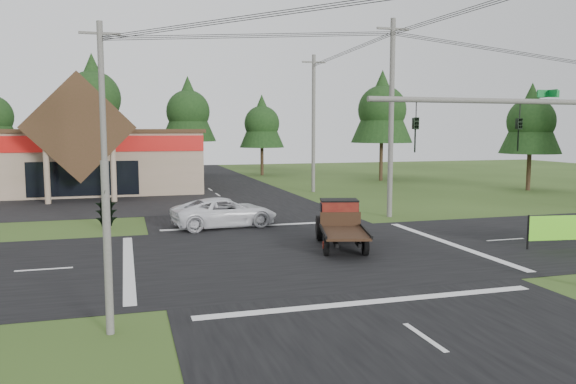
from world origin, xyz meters
name	(u,v)px	position (x,y,z in m)	size (l,w,h in m)	color
ground	(302,253)	(0.00, 0.00, 0.00)	(120.00, 120.00, 0.00)	#2E4619
road_ns	(302,253)	(0.00, 0.00, 0.01)	(12.00, 120.00, 0.02)	black
road_ew	(302,253)	(0.00, 0.00, 0.01)	(120.00, 12.00, 0.02)	black
parking_apron	(18,206)	(-14.00, 19.00, 0.01)	(28.00, 14.00, 0.02)	black
cvs_building	(17,158)	(-15.70, 29.57, 2.78)	(30.40, 18.20, 9.19)	gray
traffic_signal_mast	(554,153)	(5.82, -7.50, 4.43)	(8.12, 0.24, 7.00)	#595651
traffic_signal_corner	(106,195)	(-7.50, -7.32, 3.52)	(0.53, 2.48, 4.40)	#595651
utility_pole_nw	(103,125)	(-8.00, 8.00, 5.39)	(2.00, 0.30, 10.50)	#595651
utility_pole_ne	(391,117)	(8.00, 8.00, 5.89)	(2.00, 0.30, 11.50)	#595651
utility_pole_n	(314,122)	(8.00, 22.00, 5.74)	(2.00, 0.30, 11.20)	#595651
tree_row_c	(93,95)	(-10.00, 41.00, 8.72)	(7.28, 7.28, 13.13)	#332316
tree_row_d	(188,110)	(0.00, 42.00, 7.38)	(6.16, 6.16, 11.11)	#332316
tree_row_e	(262,122)	(8.00, 40.00, 6.03)	(5.04, 5.04, 9.09)	#332316
tree_side_ne	(382,107)	(18.00, 30.00, 7.38)	(6.16, 6.16, 11.11)	#332316
tree_side_e_near	(531,119)	(26.00, 18.00, 6.03)	(5.04, 5.04, 9.09)	#332316
antique_flatbed_truck	(342,225)	(1.96, 0.50, 1.03)	(1.89, 4.94, 2.07)	#510C0B
roadside_banner	(574,231)	(11.69, -2.32, 0.75)	(4.41, 0.13, 1.51)	#5ECC1B
white_pickup	(225,212)	(-1.98, 7.33, 0.78)	(2.57, 5.58, 1.55)	white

